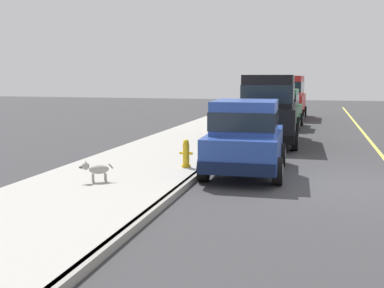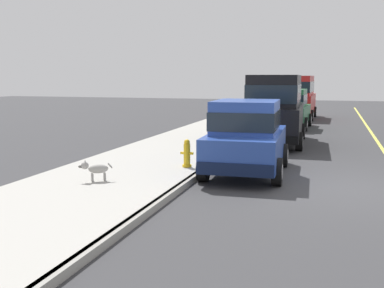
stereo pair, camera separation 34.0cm
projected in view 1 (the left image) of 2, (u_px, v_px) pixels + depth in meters
The scene contains 9 objects.
ground_plane at pixel (333, 185), 10.51m from camera, with size 80.00×80.00×0.00m, color #38383A.
curb at pixel (198, 175), 11.33m from camera, with size 0.16×64.00×0.14m, color gray.
sidewalk at pixel (130, 171), 11.80m from camera, with size 3.60×64.00×0.14m, color #A8A59E.
car_blue_hatchback at pixel (246, 136), 11.62m from camera, with size 2.06×3.86×1.88m.
car_black_van at pixel (270, 106), 16.95m from camera, with size 2.25×4.96×2.52m.
car_green_hatchback at pixel (281, 108), 22.24m from camera, with size 2.05×3.85×1.88m.
car_red_van at pixel (288, 95), 27.44m from camera, with size 2.20×4.93×2.52m.
dog_grey at pixel (96, 169), 10.19m from camera, with size 0.67×0.46×0.49m.
fire_hydrant at pixel (186, 154), 11.89m from camera, with size 0.34×0.24×0.72m.
Camera 1 is at (-0.43, -10.75, 2.45)m, focal length 43.13 mm.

